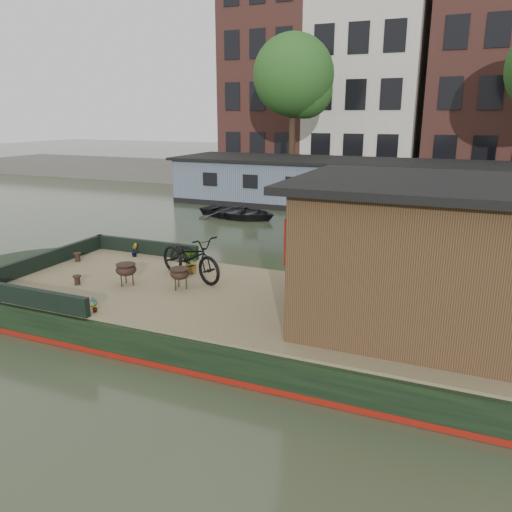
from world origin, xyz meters
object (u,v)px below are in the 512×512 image
at_px(bicycle, 190,257).
at_px(brazier_rear, 180,279).
at_px(brazier_front, 126,274).
at_px(dinghy, 238,209).
at_px(cabin, 417,253).

distance_m(bicycle, brazier_rear, 0.72).
relative_size(bicycle, brazier_front, 4.03).
xyz_separation_m(bicycle, brazier_rear, (0.13, -0.65, -0.27)).
distance_m(bicycle, dinghy, 9.86).
xyz_separation_m(brazier_rear, dinghy, (-3.32, 9.94, -0.52)).
bearing_deg(cabin, brazier_rear, -179.66).
xyz_separation_m(brazier_front, dinghy, (-2.19, 10.17, -0.53)).
bearing_deg(brazier_rear, dinghy, 108.46).
bearing_deg(bicycle, brazier_front, 151.78).
relative_size(brazier_front, dinghy, 0.14).
distance_m(bicycle, brazier_front, 1.36).
distance_m(cabin, brazier_rear, 4.60).
height_order(brazier_front, dinghy, brazier_front).
distance_m(brazier_front, dinghy, 10.42).
bearing_deg(cabin, dinghy, 128.23).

